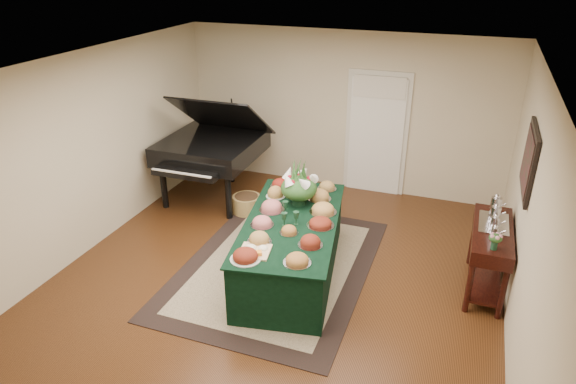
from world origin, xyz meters
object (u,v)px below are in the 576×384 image
(buffet_table, at_px, (292,247))
(floral_centerpiece, at_px, (299,184))
(mahogany_sideboard, at_px, (491,243))
(grand_piano, at_px, (212,147))

(buffet_table, xyz_separation_m, floral_centerpiece, (-0.07, 0.47, 0.68))
(floral_centerpiece, bearing_deg, mahogany_sideboard, 1.21)
(buffet_table, distance_m, mahogany_sideboard, 2.43)
(buffet_table, height_order, mahogany_sideboard, mahogany_sideboard)
(mahogany_sideboard, bearing_deg, grand_piano, 164.78)
(grand_piano, bearing_deg, mahogany_sideboard, -15.22)
(grand_piano, height_order, mahogany_sideboard, grand_piano)
(buffet_table, height_order, floral_centerpiece, floral_centerpiece)
(floral_centerpiece, xyz_separation_m, mahogany_sideboard, (2.43, 0.05, -0.42))
(buffet_table, xyz_separation_m, mahogany_sideboard, (2.36, 0.52, 0.26))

